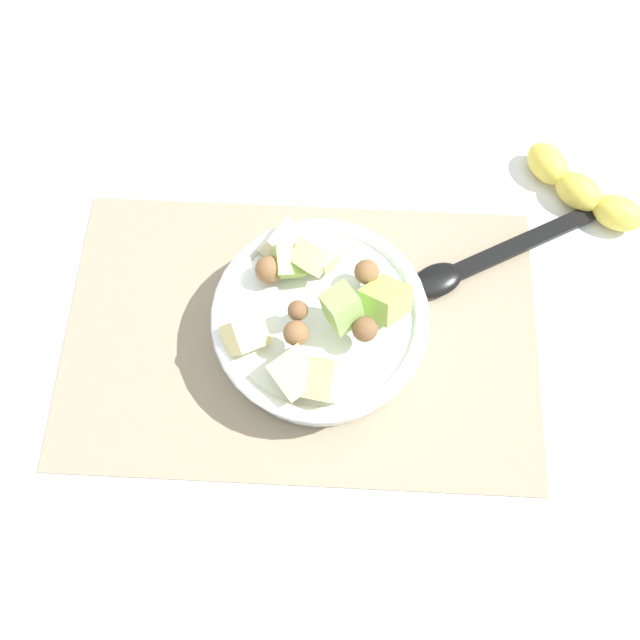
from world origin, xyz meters
The scene contains 5 objects.
ground_plane centered at (0.00, 0.00, 0.00)m, with size 2.40×2.40×0.00m, color silver.
placemat centered at (0.00, 0.00, 0.00)m, with size 0.48×0.30×0.01m, color gray.
salad_bowl centered at (-0.02, 0.00, 0.04)m, with size 0.21×0.21×0.11m.
serving_spoon centered at (-0.19, -0.09, 0.01)m, with size 0.23×0.14×0.01m.
banana_whole centered at (-0.30, -0.18, 0.02)m, with size 0.13×0.12×0.04m.
Camera 1 is at (-0.03, 0.22, 0.61)m, focal length 35.68 mm.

